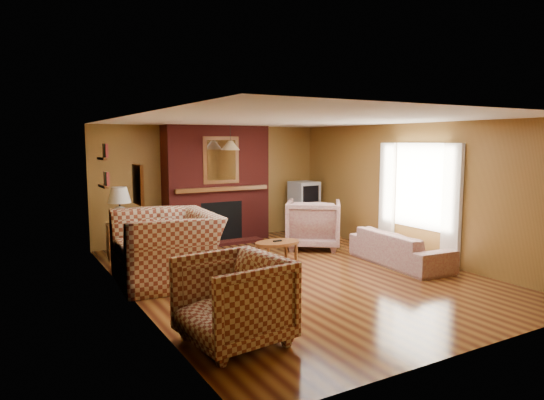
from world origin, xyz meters
TOP-DOWN VIEW (x-y plane):
  - floor at (0.00, 0.00)m, footprint 6.50×6.50m
  - ceiling at (0.00, 0.00)m, footprint 6.50×6.50m
  - wall_back at (0.00, 3.25)m, footprint 6.50×0.00m
  - wall_front at (0.00, -3.25)m, footprint 6.50×0.00m
  - wall_left at (-2.50, 0.00)m, footprint 0.00×6.50m
  - wall_right at (2.50, 0.00)m, footprint 0.00×6.50m
  - fireplace at (0.00, 2.98)m, footprint 2.20×0.82m
  - window_right at (2.45, -0.20)m, footprint 0.10×1.85m
  - bookshelf at (-2.44, 1.90)m, footprint 0.09×0.55m
  - botanical_print at (-2.47, -0.30)m, footprint 0.05×0.40m
  - pendant_light at (0.00, 2.30)m, footprint 0.36×0.36m
  - plaid_loveseat at (-1.85, 0.63)m, footprint 1.50×1.69m
  - plaid_armchair at (-1.95, -1.91)m, footprint 1.11×1.08m
  - floral_sofa at (1.90, -0.36)m, footprint 0.91×1.98m
  - floral_armchair at (1.36, 1.43)m, footprint 1.44×1.44m
  - coffee_table at (0.03, 0.56)m, footprint 0.80×0.49m
  - side_table at (-2.10, 2.45)m, footprint 0.50×0.50m
  - table_lamp at (-2.10, 2.45)m, footprint 0.40×0.40m
  - tv_stand at (2.05, 2.80)m, footprint 0.63×0.58m
  - crt_tv at (2.05, 2.79)m, footprint 0.59×0.58m

SIDE VIEW (x-z plane):
  - floor at x=0.00m, z-range 0.00..0.00m
  - floral_sofa at x=1.90m, z-range 0.00..0.56m
  - side_table at x=-2.10m, z-range 0.00..0.62m
  - tv_stand at x=2.05m, z-range 0.00..0.67m
  - coffee_table at x=0.03m, z-range 0.14..0.58m
  - plaid_armchair at x=-1.95m, z-range 0.00..0.92m
  - floral_armchair at x=1.36m, z-range 0.00..0.95m
  - plaid_loveseat at x=-1.85m, z-range 0.00..1.04m
  - crt_tv at x=2.05m, z-range 0.67..1.18m
  - table_lamp at x=-2.10m, z-range 0.65..1.32m
  - window_right at x=2.45m, z-range 0.13..2.13m
  - fireplace at x=0.00m, z-range -0.02..2.38m
  - wall_back at x=0.00m, z-range -2.05..4.45m
  - wall_front at x=0.00m, z-range -2.05..4.45m
  - wall_left at x=-2.50m, z-range -2.05..4.45m
  - wall_right at x=2.50m, z-range -2.05..4.45m
  - botanical_print at x=-2.47m, z-range 1.30..1.80m
  - bookshelf at x=-2.44m, z-range 1.31..2.02m
  - pendant_light at x=0.00m, z-range 1.76..2.24m
  - ceiling at x=0.00m, z-range 2.40..2.40m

